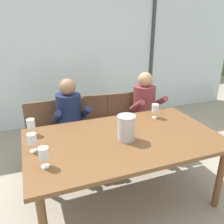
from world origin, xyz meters
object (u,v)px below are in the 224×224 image
chair_left_of_center (71,127)px  chair_near_window_right (144,116)px  dining_table (124,144)px  wine_glass_by_left_taster (32,140)px  wine_glass_center_pour (155,108)px  wine_glass_by_right_taster (31,124)px  person_navy_polo (71,119)px  chair_right_of_center (123,119)px  ice_bucket_primary (126,128)px  chair_near_curtain (43,131)px  chair_center (94,122)px  wine_glass_near_bucket (44,154)px  person_maroon_top (147,108)px

chair_left_of_center → chair_near_window_right: same height
dining_table → wine_glass_by_left_taster: (-0.88, 0.06, 0.19)m
wine_glass_center_pour → wine_glass_by_right_taster: bearing=177.8°
person_navy_polo → wine_glass_by_left_taster: 0.95m
chair_right_of_center → person_navy_polo: size_ratio=0.73×
chair_left_of_center → ice_bucket_primary: 1.15m
person_navy_polo → chair_near_curtain: bearing=154.7°
chair_center → wine_glass_center_pour: 0.96m
dining_table → chair_left_of_center: chair_left_of_center is taller
chair_center → chair_near_window_right: (0.77, -0.04, 0.00)m
chair_near_curtain → chair_left_of_center: same height
ice_bucket_primary → wine_glass_by_right_taster: 0.98m
chair_near_window_right → wine_glass_near_bucket: bearing=-150.2°
chair_left_of_center → chair_center: bearing=9.1°
chair_near_curtain → wine_glass_by_left_taster: size_ratio=5.09×
person_navy_polo → wine_glass_by_right_taster: (-0.49, -0.44, 0.19)m
chair_left_of_center → person_navy_polo: (-0.02, -0.13, 0.17)m
chair_left_of_center → chair_right_of_center: size_ratio=1.00×
chair_right_of_center → person_navy_polo: (-0.79, -0.12, 0.17)m
person_maroon_top → chair_center: bearing=163.8°
chair_center → chair_right_of_center: 0.43m
dining_table → person_navy_polo: size_ratio=1.64×
chair_near_curtain → ice_bucket_primary: (0.74, -1.04, 0.38)m
chair_near_curtain → wine_glass_by_right_taster: bearing=-103.7°
ice_bucket_primary → wine_glass_near_bucket: bearing=-167.1°
ice_bucket_primary → wine_glass_by_left_taster: ice_bucket_primary is taller
wine_glass_center_pour → person_navy_polo: bearing=152.0°
chair_near_window_right → wine_glass_by_right_taster: size_ratio=5.09×
chair_center → chair_right_of_center: (0.43, -0.05, 0.00)m
chair_center → person_navy_polo: (-0.36, -0.17, 0.17)m
chair_near_window_right → person_navy_polo: bearing=178.5°
chair_near_window_right → wine_glass_center_pour: 0.75m
wine_glass_by_right_taster → dining_table: bearing=-24.6°
wine_glass_near_bucket → wine_glass_by_right_taster: 0.64m
wine_glass_by_left_taster → wine_glass_by_right_taster: 0.35m
wine_glass_near_bucket → chair_near_curtain: bearing=87.0°
dining_table → chair_right_of_center: 1.06m
chair_left_of_center → person_navy_polo: person_navy_polo is taller
chair_near_curtain → person_navy_polo: person_navy_polo is taller
chair_center → chair_near_curtain: bearing=-170.4°
chair_right_of_center → chair_near_window_right: same height
chair_right_of_center → chair_near_window_right: bearing=7.2°
chair_near_curtain → wine_glass_center_pour: 1.50m
chair_right_of_center → person_navy_polo: person_navy_polo is taller
chair_center → wine_glass_by_left_taster: bearing=-124.1°
chair_left_of_center → chair_right_of_center: 0.77m
dining_table → person_navy_polo: 0.93m
wine_glass_by_left_taster → wine_glass_by_right_taster: same height
chair_near_curtain → wine_glass_near_bucket: size_ratio=5.09×
chair_center → chair_right_of_center: same height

